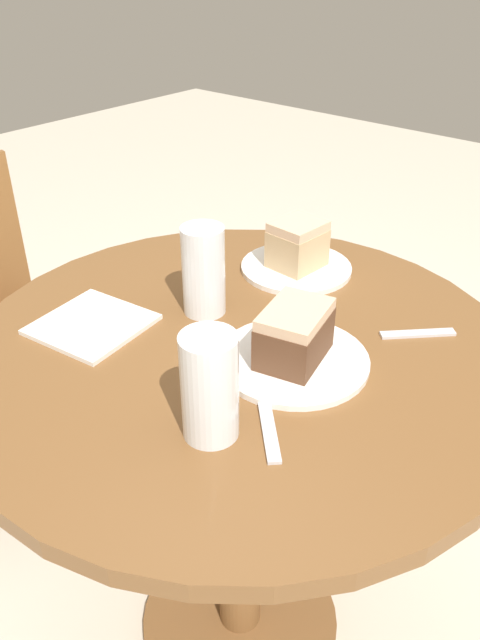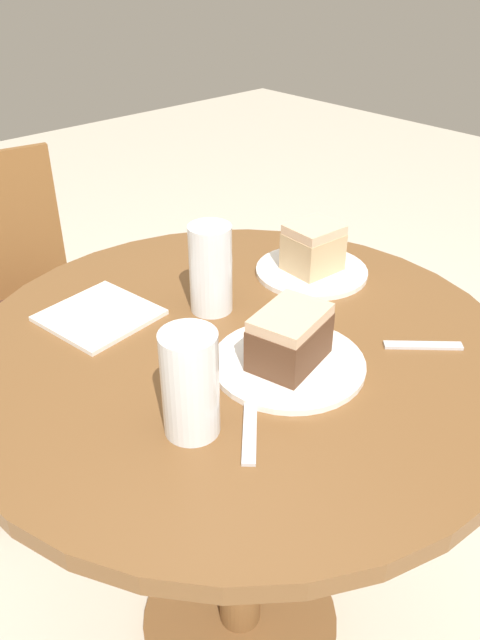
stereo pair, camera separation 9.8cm
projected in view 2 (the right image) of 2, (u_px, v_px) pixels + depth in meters
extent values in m
plane|color=beige|center=(240.00, 621.00, 1.41)|extent=(8.00, 8.00, 0.00)
cylinder|color=brown|center=(240.00, 618.00, 1.40)|extent=(0.43, 0.43, 0.03)
cylinder|color=brown|center=(240.00, 505.00, 1.21)|extent=(0.09, 0.09, 0.71)
cylinder|color=brown|center=(240.00, 349.00, 1.01)|extent=(0.89, 0.89, 0.03)
cylinder|color=brown|center=(129.00, 415.00, 1.69)|extent=(0.04, 0.04, 0.41)
cylinder|color=brown|center=(78.00, 347.00, 1.97)|extent=(0.04, 0.04, 0.41)
cube|color=#47281E|center=(17.00, 338.00, 1.62)|extent=(0.52, 0.51, 0.03)
cylinder|color=white|center=(288.00, 363.00, 0.94)|extent=(0.23, 0.23, 0.01)
cylinder|color=white|center=(312.00, 271.00, 1.20)|extent=(0.21, 0.21, 0.01)
cube|color=brown|center=(290.00, 342.00, 0.92)|extent=(0.14, 0.11, 0.07)
cube|color=beige|center=(291.00, 317.00, 0.90)|extent=(0.13, 0.11, 0.02)
cube|color=tan|center=(313.00, 252.00, 1.18)|extent=(0.10, 0.09, 0.07)
cube|color=beige|center=(314.00, 230.00, 1.15)|extent=(0.10, 0.09, 0.02)
cylinder|color=beige|center=(211.00, 280.00, 1.06)|extent=(0.06, 0.06, 0.11)
cylinder|color=white|center=(211.00, 269.00, 1.05)|extent=(0.07, 0.07, 0.16)
cylinder|color=silver|center=(191.00, 401.00, 0.80)|extent=(0.07, 0.07, 0.09)
cylinder|color=white|center=(190.00, 384.00, 0.79)|extent=(0.07, 0.07, 0.15)
cube|color=silver|center=(99.00, 315.00, 1.06)|extent=(0.19, 0.19, 0.01)
cube|color=silver|center=(250.00, 421.00, 0.84)|extent=(0.13, 0.13, 0.00)
cube|color=silver|center=(423.00, 345.00, 0.99)|extent=(0.10, 0.10, 0.00)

